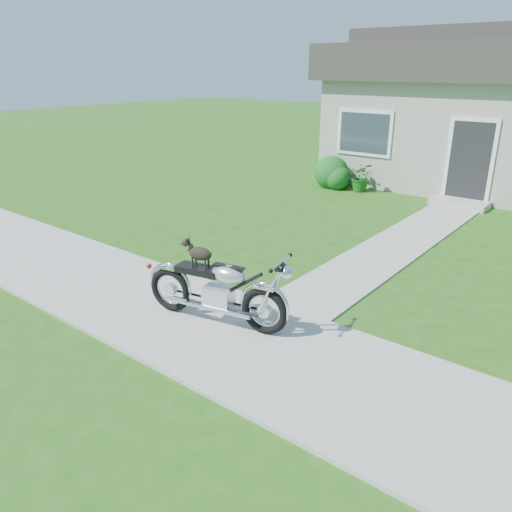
{
  "coord_description": "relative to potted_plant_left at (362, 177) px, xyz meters",
  "views": [
    {
      "loc": [
        2.15,
        -4.42,
        3.39
      ],
      "look_at": [
        -2.15,
        1.0,
        0.75
      ],
      "focal_mm": 35.0,
      "sensor_mm": 36.0,
      "label": 1
    }
  ],
  "objects": [
    {
      "name": "potted_plant_left",
      "position": [
        0.0,
        0.0,
        0.0
      ],
      "size": [
        0.9,
        0.83,
        0.84
      ],
      "primitive_type": "imported",
      "rotation": [
        0.0,
        0.0,
        0.25
      ],
      "color": "#165518",
      "rests_on": "ground"
    },
    {
      "name": "walkway",
      "position": [
        2.77,
        -3.55,
        -0.41
      ],
      "size": [
        1.2,
        8.0,
        0.03
      ],
      "primitive_type": "cube",
      "color": "#9E9B93",
      "rests_on": "ground"
    },
    {
      "name": "sidewalk",
      "position": [
        4.27,
        -8.55,
        -0.4
      ],
      "size": [
        24.0,
        2.2,
        0.04
      ],
      "primitive_type": "cube",
      "color": "#9E9B93",
      "rests_on": "ground"
    },
    {
      "name": "ground",
      "position": [
        4.27,
        -8.55,
        -0.42
      ],
      "size": [
        80.0,
        80.0,
        0.0
      ],
      "primitive_type": "plane",
      "color": "#235114",
      "rests_on": "ground"
    },
    {
      "name": "motorcycle_with_dog",
      "position": [
        2.16,
        -8.44,
        0.13
      ],
      "size": [
        2.2,
        0.78,
        1.15
      ],
      "rotation": [
        0.0,
        0.0,
        0.21
      ],
      "color": "black",
      "rests_on": "sidewalk"
    }
  ]
}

